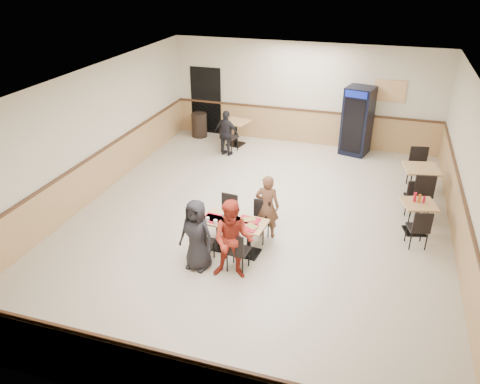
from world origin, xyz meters
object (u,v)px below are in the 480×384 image
(diner_man_opposite, at_px, (267,206))
(lone_diner, at_px, (227,133))
(back_table, at_px, (236,129))
(pepsi_cooler, at_px, (357,121))
(main_table, at_px, (234,231))
(side_table_near, at_px, (417,213))
(diner_woman_left, at_px, (197,235))
(side_table_far, at_px, (420,178))
(diner_woman_right, at_px, (233,240))
(trash_bin, at_px, (199,125))

(diner_man_opposite, xyz_separation_m, lone_diner, (-2.18, 3.88, -0.02))
(back_table, relative_size, pepsi_cooler, 0.43)
(main_table, xyz_separation_m, side_table_near, (3.39, 1.77, 0.01))
(diner_woman_left, bearing_deg, main_table, 66.26)
(lone_diner, bearing_deg, side_table_far, 178.36)
(diner_woman_right, relative_size, diner_man_opposite, 1.11)
(main_table, xyz_separation_m, diner_woman_right, (0.24, -0.78, 0.31))
(back_table, bearing_deg, lone_diner, -90.00)
(diner_man_opposite, height_order, trash_bin, diner_man_opposite)
(side_table_far, bearing_deg, pepsi_cooler, 123.68)
(diner_man_opposite, distance_m, back_table, 5.21)
(diner_woman_right, height_order, lone_diner, diner_woman_right)
(diner_woman_left, xyz_separation_m, back_table, (-1.24, 6.17, -0.19))
(back_table, height_order, trash_bin, trash_bin)
(diner_woman_left, xyz_separation_m, diner_woman_right, (0.71, -0.07, 0.07))
(lone_diner, distance_m, side_table_near, 5.83)
(diner_man_opposite, height_order, side_table_far, diner_man_opposite)
(diner_woman_left, distance_m, side_table_near, 4.59)
(main_table, bearing_deg, side_table_near, 32.91)
(back_table, bearing_deg, side_table_far, -22.34)
(lone_diner, xyz_separation_m, side_table_far, (5.17, -1.27, -0.12))
(lone_diner, bearing_deg, diner_man_opposite, 131.51)
(diner_woman_left, xyz_separation_m, side_table_near, (3.86, 2.48, -0.24))
(main_table, relative_size, side_table_near, 1.67)
(trash_bin, bearing_deg, diner_woman_left, -68.55)
(pepsi_cooler, bearing_deg, back_table, -159.37)
(lone_diner, distance_m, side_table_far, 5.33)
(side_table_near, distance_m, pepsi_cooler, 4.41)
(side_table_near, height_order, trash_bin, trash_bin)
(lone_diner, bearing_deg, diner_woman_left, 115.33)
(diner_woman_right, height_order, side_table_far, diner_woman_right)
(back_table, relative_size, trash_bin, 1.12)
(side_table_far, relative_size, pepsi_cooler, 0.46)
(diner_woman_left, xyz_separation_m, pepsi_cooler, (2.26, 6.56, 0.28))
(diner_woman_right, relative_size, back_table, 1.79)
(side_table_far, bearing_deg, diner_woman_right, -128.14)
(pepsi_cooler, bearing_deg, diner_man_opposite, -90.18)
(back_table, distance_m, trash_bin, 1.37)
(lone_diner, bearing_deg, diner_woman_right, 122.12)
(lone_diner, relative_size, pepsi_cooler, 0.68)
(diner_woman_left, height_order, side_table_far, diner_woman_left)
(diner_woman_left, relative_size, diner_man_opposite, 1.01)
(side_table_far, relative_size, back_table, 1.05)
(lone_diner, xyz_separation_m, trash_bin, (-1.32, 1.20, -0.28))
(diner_woman_right, xyz_separation_m, back_table, (-1.95, 6.23, -0.26))
(diner_man_opposite, distance_m, lone_diner, 4.45)
(diner_man_opposite, bearing_deg, side_table_far, -141.80)
(side_table_near, bearing_deg, diner_woman_right, -140.99)
(side_table_near, xyz_separation_m, back_table, (-5.10, 3.68, 0.05))
(diner_man_opposite, height_order, back_table, diner_man_opposite)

